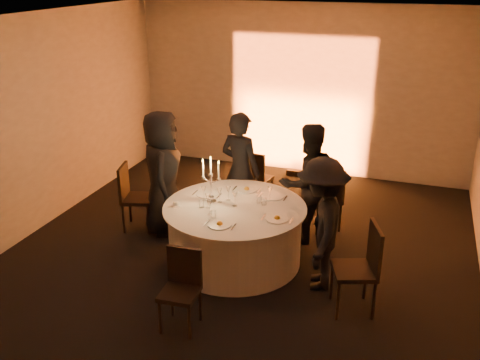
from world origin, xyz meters
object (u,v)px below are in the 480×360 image
(chair_front, at_px, (182,284))
(guest_back_left, at_px, (240,170))
(guest_left, at_px, (163,173))
(chair_left, at_px, (132,193))
(chair_back_right, at_px, (327,197))
(guest_back_right, at_px, (308,183))
(guest_right, at_px, (321,224))
(candelabra, at_px, (211,186))
(chair_back_left, at_px, (255,176))
(chair_right, at_px, (363,264))
(banquet_table, at_px, (235,234))
(coffee_cup, at_px, (176,204))

(chair_front, xyz_separation_m, guest_back_left, (-0.18, 2.41, 0.37))
(guest_left, bearing_deg, chair_left, 77.50)
(chair_back_right, bearing_deg, guest_back_right, 22.20)
(guest_right, distance_m, candelabra, 1.48)
(chair_back_right, xyz_separation_m, candelabra, (-1.27, -1.20, 0.46))
(chair_left, distance_m, guest_back_left, 1.58)
(chair_back_left, distance_m, candelabra, 1.70)
(chair_right, bearing_deg, chair_back_left, -159.03)
(guest_right, xyz_separation_m, candelabra, (-1.45, 0.23, 0.18))
(banquet_table, bearing_deg, chair_right, -18.14)
(guest_left, xyz_separation_m, guest_back_left, (0.96, 0.53, -0.03))
(chair_left, relative_size, guest_back_left, 0.56)
(guest_back_right, height_order, coffee_cup, guest_back_right)
(chair_right, height_order, guest_right, guest_right)
(chair_left, distance_m, chair_back_right, 2.78)
(chair_left, height_order, chair_front, chair_left)
(chair_left, distance_m, chair_back_left, 1.92)
(banquet_table, xyz_separation_m, guest_left, (-1.23, 0.48, 0.50))
(chair_left, height_order, chair_back_left, chair_left)
(chair_left, distance_m, guest_right, 2.90)
(banquet_table, relative_size, chair_front, 2.08)
(chair_back_left, bearing_deg, chair_right, 138.85)
(banquet_table, bearing_deg, chair_front, -93.57)
(coffee_cup, bearing_deg, chair_front, -62.66)
(chair_front, distance_m, guest_left, 2.24)
(guest_back_left, distance_m, coffee_cup, 1.30)
(chair_left, xyz_separation_m, chair_front, (1.61, -1.81, -0.06))
(guest_back_right, bearing_deg, banquet_table, 11.11)
(guest_back_right, distance_m, coffee_cup, 1.81)
(chair_back_right, distance_m, guest_back_right, 0.51)
(banquet_table, height_order, chair_back_left, chair_back_left)
(guest_back_left, bearing_deg, guest_right, 154.32)
(guest_left, bearing_deg, chair_front, -169.85)
(chair_back_left, xyz_separation_m, coffee_cup, (-0.45, -1.88, 0.28))
(candelabra, bearing_deg, chair_front, -80.67)
(chair_back_left, xyz_separation_m, guest_right, (1.38, -1.86, 0.28))
(banquet_table, height_order, coffee_cup, coffee_cup)
(guest_back_right, bearing_deg, chair_back_left, -77.75)
(chair_right, relative_size, coffee_cup, 9.31)
(chair_left, bearing_deg, guest_back_right, -93.49)
(chair_back_right, xyz_separation_m, chair_front, (-1.04, -2.64, -0.04))
(chair_left, relative_size, chair_back_left, 1.03)
(chair_right, xyz_separation_m, candelabra, (-1.98, 0.57, 0.41))
(candelabra, bearing_deg, chair_left, 164.69)
(chair_back_right, distance_m, candelabra, 1.81)
(chair_left, distance_m, guest_back_right, 2.49)
(chair_back_right, relative_size, guest_right, 0.58)
(banquet_table, bearing_deg, chair_back_right, 52.31)
(guest_back_left, xyz_separation_m, guest_right, (1.40, -1.20, -0.05))
(chair_left, height_order, coffee_cup, chair_left)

